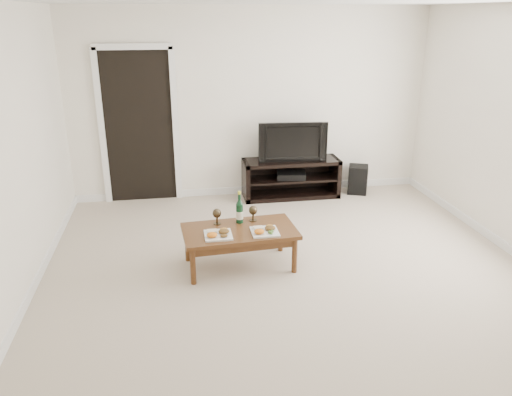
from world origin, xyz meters
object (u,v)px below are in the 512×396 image
object	(u,v)px
media_console	(291,178)
television	(292,141)
coffee_table	(240,248)
subwoofer	(358,179)

from	to	relation	value
media_console	television	size ratio (longest dim) A/B	1.43
coffee_table	subwoofer	bearing A→B (deg)	44.43
media_console	coffee_table	bearing A→B (deg)	-117.04
media_console	television	xyz separation A→B (m)	(0.00, 0.00, 0.55)
media_console	subwoofer	world-z (taller)	media_console
television	subwoofer	world-z (taller)	television
subwoofer	coffee_table	xyz separation A→B (m)	(-2.02, -1.98, 0.00)
media_console	subwoofer	size ratio (longest dim) A/B	3.33
television	subwoofer	bearing A→B (deg)	4.27
television	coffee_table	xyz separation A→B (m)	(-1.01, -1.98, -0.61)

